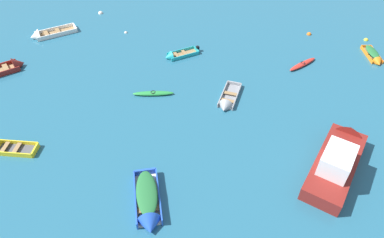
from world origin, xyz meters
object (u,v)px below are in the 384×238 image
kayak_red_far_right (303,64)px  motor_launch_maroon_back_row_right (338,157)px  mooring_buoy_midfield (126,33)px  rowboat_grey_foreground_center (227,103)px  rowboat_blue_back_row_left (148,205)px  rowboat_yellow_center (3,148)px  mooring_buoy_trailing (101,13)px  rowboat_turquoise_midfield_right (175,56)px  rowboat_orange_outer_left (374,56)px  rowboat_maroon_cluster_outer (9,68)px  mooring_buoy_near_foreground (309,35)px  kayak_green_near_camera (153,93)px  rowboat_white_far_left (44,35)px  mooring_buoy_central (366,40)px

kayak_red_far_right → motor_launch_maroon_back_row_right: bearing=-86.6°
kayak_red_far_right → mooring_buoy_midfield: size_ratio=8.32×
rowboat_grey_foreground_center → rowboat_blue_back_row_left: 9.67m
rowboat_yellow_center → mooring_buoy_trailing: bearing=89.4°
rowboat_turquoise_midfield_right → mooring_buoy_midfield: 6.28m
motor_launch_maroon_back_row_right → rowboat_orange_outer_left: bearing=66.0°
rowboat_grey_foreground_center → rowboat_maroon_cluster_outer: (-17.29, 2.45, 0.05)m
mooring_buoy_midfield → mooring_buoy_near_foreground: 16.83m
rowboat_orange_outer_left → kayak_green_near_camera: 18.48m
rowboat_white_far_left → mooring_buoy_trailing: bearing=54.7°
mooring_buoy_near_foreground → mooring_buoy_central: (4.92, -0.49, 0.00)m
kayak_red_far_right → mooring_buoy_midfield: bearing=166.6°
kayak_red_far_right → rowboat_white_far_left: 22.81m
motor_launch_maroon_back_row_right → kayak_green_near_camera: motor_launch_maroon_back_row_right is taller
rowboat_turquoise_midfield_right → kayak_green_near_camera: 5.24m
kayak_red_far_right → kayak_green_near_camera: (-11.22, -5.07, -0.00)m
motor_launch_maroon_back_row_right → mooring_buoy_central: bearing=69.9°
rowboat_orange_outer_left → mooring_buoy_near_foreground: rowboat_orange_outer_left is taller
rowboat_white_far_left → mooring_buoy_central: size_ratio=10.29×
rowboat_turquoise_midfield_right → kayak_green_near_camera: rowboat_turquoise_midfield_right is taller
rowboat_grey_foreground_center → mooring_buoy_central: size_ratio=8.92×
mooring_buoy_trailing → rowboat_orange_outer_left: bearing=-12.7°
rowboat_turquoise_midfield_right → mooring_buoy_central: rowboat_turquoise_midfield_right is taller
motor_launch_maroon_back_row_right → rowboat_maroon_cluster_outer: (-23.80, 7.25, -0.49)m
motor_launch_maroon_back_row_right → rowboat_blue_back_row_left: size_ratio=1.68×
rowboat_maroon_cluster_outer → kayak_green_near_camera: bearing=-9.1°
rowboat_grey_foreground_center → mooring_buoy_near_foreground: size_ratio=8.30×
rowboat_turquoise_midfield_right → mooring_buoy_trailing: 11.30m
rowboat_blue_back_row_left → mooring_buoy_midfield: (-5.89, 18.22, -0.36)m
motor_launch_maroon_back_row_right → rowboat_turquoise_midfield_right: size_ratio=2.30×
kayak_red_far_right → mooring_buoy_near_foreground: (1.24, 5.25, -0.14)m
rowboat_orange_outer_left → mooring_buoy_near_foreground: size_ratio=7.20×
motor_launch_maroon_back_row_right → rowboat_yellow_center: 19.89m
rowboat_yellow_center → mooring_buoy_central: (25.41, 16.14, -0.16)m
kayak_red_far_right → rowboat_white_far_left: size_ratio=0.63×
kayak_green_near_camera → mooring_buoy_midfield: bearing=116.1°
mooring_buoy_midfield → mooring_buoy_trailing: 5.07m
rowboat_orange_outer_left → rowboat_white_far_left: size_ratio=0.75×
rowboat_yellow_center → rowboat_white_far_left: rowboat_white_far_left is taller
rowboat_blue_back_row_left → rowboat_white_far_left: bearing=128.1°
motor_launch_maroon_back_row_right → mooring_buoy_near_foreground: 15.68m
kayak_green_near_camera → mooring_buoy_central: size_ratio=7.70×
rowboat_grey_foreground_center → kayak_green_near_camera: size_ratio=1.16×
mooring_buoy_midfield → rowboat_grey_foreground_center: bearing=-44.0°
motor_launch_maroon_back_row_right → rowboat_white_far_left: bearing=151.7°
rowboat_maroon_cluster_outer → mooring_buoy_central: size_ratio=10.21×
rowboat_blue_back_row_left → mooring_buoy_central: 24.93m
rowboat_turquoise_midfield_right → rowboat_white_far_left: bearing=170.5°
kayak_red_far_right → rowboat_maroon_cluster_outer: (-23.18, -3.15, 0.05)m
rowboat_blue_back_row_left → mooring_buoy_central: rowboat_blue_back_row_left is taller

